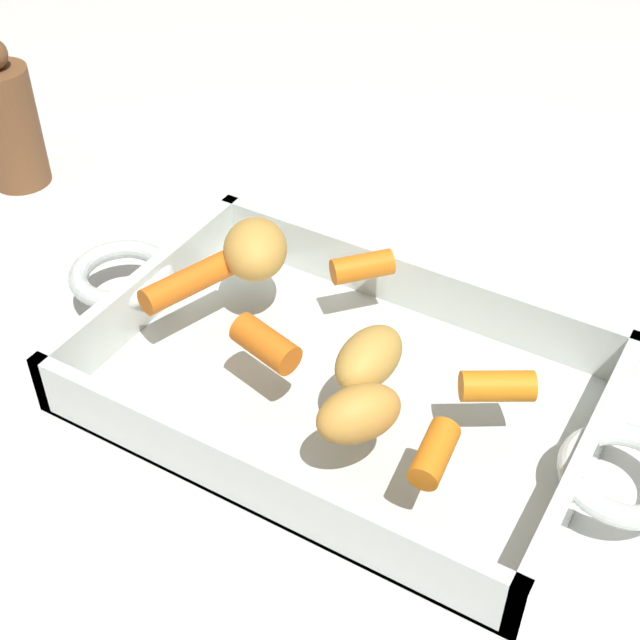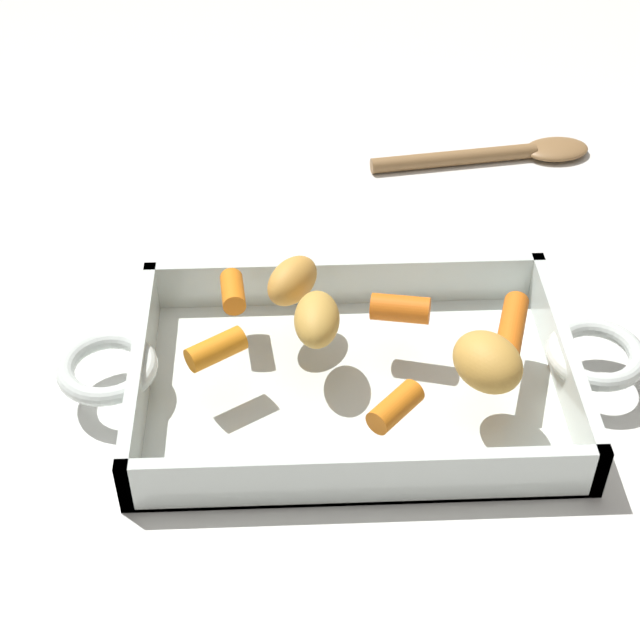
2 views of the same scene
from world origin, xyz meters
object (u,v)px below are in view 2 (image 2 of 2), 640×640
roasting_dish (353,377)px  potato_halved (488,362)px  baby_carrot_northwest (233,292)px  baby_carrot_center_left (511,329)px  baby_carrot_southwest (400,309)px  serving_spoon (505,154)px  baby_carrot_northeast (216,349)px  potato_golden_large (292,281)px  baby_carrot_short (395,407)px  potato_corner (317,319)px

roasting_dish → potato_halved: 0.11m
baby_carrot_northwest → baby_carrot_center_left: bearing=165.6°
baby_carrot_southwest → potato_halved: 0.09m
baby_carrot_southwest → serving_spoon: size_ratio=0.19×
baby_carrot_southwest → baby_carrot_center_left: bearing=161.9°
baby_carrot_southwest → baby_carrot_northeast: bearing=15.7°
baby_carrot_center_left → potato_golden_large: bearing=-18.8°
baby_carrot_northwest → baby_carrot_short: same height
potato_corner → serving_spoon: 0.38m
baby_carrot_northeast → potato_halved: (-0.20, 0.03, 0.01)m
baby_carrot_short → baby_carrot_southwest: baby_carrot_southwest is taller
baby_carrot_short → baby_carrot_southwest: bearing=-97.7°
baby_carrot_southwest → potato_corner: (0.07, 0.02, 0.01)m
baby_carrot_northwest → baby_carrot_northeast: 0.07m
potato_corner → roasting_dish: bearing=149.5°
baby_carrot_northwest → potato_golden_large: (-0.05, -0.00, 0.01)m
baby_carrot_center_left → potato_golden_large: potato_golden_large is taller
baby_carrot_northeast → potato_corner: 0.08m
baby_carrot_northwest → baby_carrot_southwest: 0.13m
baby_carrot_short → serving_spoon: size_ratio=0.19×
potato_golden_large → serving_spoon: (-0.23, -0.27, -0.06)m
potato_corner → serving_spoon: bearing=-123.2°
baby_carrot_short → potato_halved: size_ratio=0.77×
baby_carrot_northeast → potato_halved: 0.20m
baby_carrot_short → baby_carrot_southwest: 0.10m
baby_carrot_northeast → serving_spoon: (-0.28, -0.34, -0.05)m
potato_golden_large → baby_carrot_short: bearing=117.4°
baby_carrot_northwest → baby_carrot_southwest: bearing=167.9°
potato_golden_large → serving_spoon: bearing=-129.6°
potato_halved → baby_carrot_center_left: bearing=-120.8°
baby_carrot_center_left → serving_spoon: bearing=-100.6°
potato_golden_large → roasting_dish: bearing=126.1°
baby_carrot_center_left → baby_carrot_northeast: (0.22, 0.01, -0.00)m
baby_carrot_center_left → baby_carrot_northwest: (0.21, -0.05, -0.00)m
potato_golden_large → potato_corner: potato_golden_large is taller
roasting_dish → serving_spoon: roasting_dish is taller
baby_carrot_center_left → baby_carrot_southwest: baby_carrot_southwest is taller
roasting_dish → baby_carrot_northwest: bearing=-33.1°
baby_carrot_center_left → baby_carrot_short: 0.12m
baby_carrot_short → baby_carrot_northeast: 0.14m
baby_carrot_northwest → serving_spoon: (-0.27, -0.27, -0.05)m
baby_carrot_northeast → baby_carrot_short: bearing=153.2°
baby_carrot_southwest → roasting_dish: bearing=40.5°
baby_carrot_northeast → serving_spoon: baby_carrot_northeast is taller
roasting_dish → potato_halved: size_ratio=8.02×
baby_carrot_northwest → potato_halved: (-0.19, 0.10, 0.01)m
baby_carrot_southwest → serving_spoon: bearing=-115.3°
baby_carrot_northeast → potato_golden_large: (-0.06, -0.07, 0.01)m
potato_golden_large → serving_spoon: size_ratio=0.22×
baby_carrot_center_left → potato_corner: bearing=-4.0°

